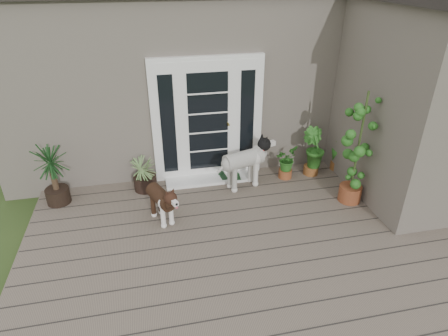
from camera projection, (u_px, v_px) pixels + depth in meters
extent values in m
cube|color=#6B5B4C|center=(252.00, 255.00, 5.15)|extent=(6.20, 4.60, 0.12)
cube|color=#665E54|center=(200.00, 69.00, 8.09)|extent=(7.40, 4.00, 3.10)
cube|color=#665E54|center=(415.00, 108.00, 5.92)|extent=(1.60, 2.40, 3.10)
cube|color=white|center=(208.00, 120.00, 6.46)|extent=(1.90, 0.14, 2.15)
cube|color=white|center=(211.00, 179.00, 6.79)|extent=(1.60, 0.40, 0.05)
imported|color=#255C1A|center=(286.00, 165.00, 6.78)|extent=(0.55, 0.55, 0.50)
imported|color=#18571D|center=(312.00, 157.00, 6.86)|extent=(0.63, 0.63, 0.67)
imported|color=#16501B|center=(340.00, 154.00, 7.03)|extent=(0.41, 0.41, 0.63)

